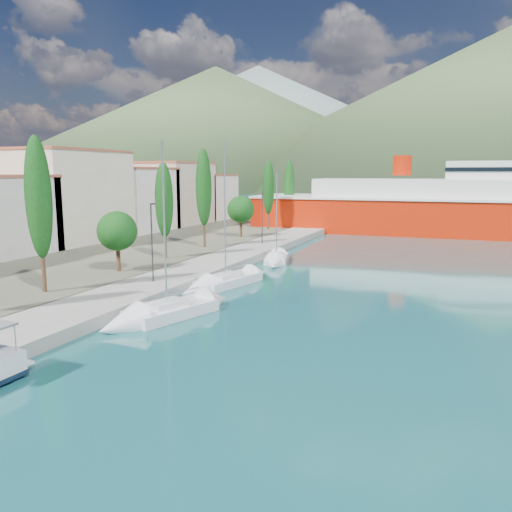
% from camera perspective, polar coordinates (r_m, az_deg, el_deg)
% --- Properties ---
extents(ground, '(1400.00, 1400.00, 0.00)m').
position_cam_1_polar(ground, '(138.06, 17.30, 5.21)').
color(ground, '#185457').
extents(quay, '(5.00, 88.00, 0.80)m').
position_cam_1_polar(quay, '(49.22, -4.28, -0.79)').
color(quay, gray).
rests_on(quay, ground).
extents(land_strip, '(70.00, 148.00, 0.70)m').
position_cam_1_polar(land_strip, '(80.65, -25.64, 2.26)').
color(land_strip, '#565644').
rests_on(land_strip, ground).
extents(town_buildings, '(9.20, 69.20, 11.30)m').
position_cam_1_polar(town_buildings, '(70.44, -17.18, 6.12)').
color(town_buildings, beige).
rests_on(town_buildings, land_strip).
extents(tree_row, '(3.59, 62.30, 11.19)m').
position_cam_1_polar(tree_row, '(55.74, -6.96, 6.24)').
color(tree_row, '#47301E').
rests_on(tree_row, land_strip).
extents(lamp_posts, '(0.15, 46.30, 6.06)m').
position_cam_1_polar(lamp_posts, '(38.99, -11.93, 1.82)').
color(lamp_posts, '#2D2D33').
rests_on(lamp_posts, quay).
extents(sailboat_near, '(4.95, 8.71, 12.00)m').
position_cam_1_polar(sailboat_near, '(31.49, -12.46, -7.00)').
color(sailboat_near, silver).
rests_on(sailboat_near, ground).
extents(sailboat_mid, '(4.24, 9.04, 12.59)m').
position_cam_1_polar(sailboat_mid, '(39.69, -5.05, -3.42)').
color(sailboat_mid, silver).
rests_on(sailboat_mid, ground).
extents(sailboat_far, '(3.88, 7.10, 9.95)m').
position_cam_1_polar(sailboat_far, '(50.35, 2.19, -0.67)').
color(sailboat_far, silver).
rests_on(sailboat_far, ground).
extents(ferry, '(63.27, 16.10, 12.46)m').
position_cam_1_polar(ferry, '(81.17, 22.44, 4.95)').
color(ferry, red).
rests_on(ferry, ground).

